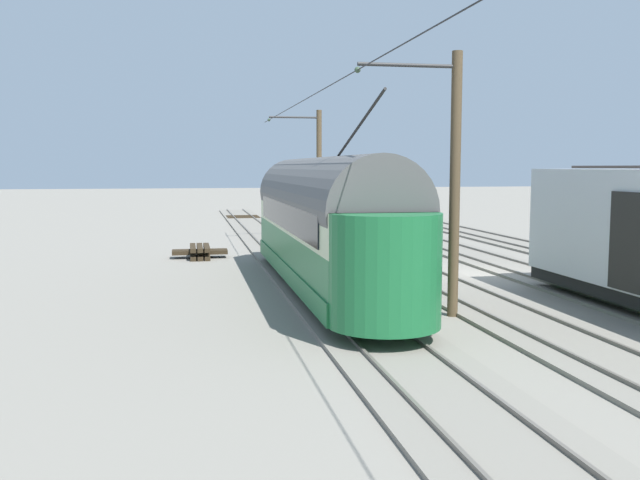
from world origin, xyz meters
name	(u,v)px	position (x,y,z in m)	size (l,w,h in m)	color
ground_plane	(476,275)	(0.00, 0.00, 0.00)	(220.00, 220.00, 0.00)	gray
track_streetcar_siding	(621,268)	(-6.21, -0.31, 0.05)	(2.80, 80.00, 0.18)	slate
track_adjacent_siding	(523,271)	(-2.07, -0.31, 0.05)	(2.80, 80.00, 0.18)	slate
track_third_siding	(420,274)	(2.07, -0.31, 0.05)	(2.80, 80.00, 0.18)	slate
track_outer_siding	(310,277)	(6.21, -0.31, 0.05)	(2.80, 80.00, 0.18)	slate
vintage_streetcar	(324,221)	(6.21, 2.33, 2.26)	(2.65, 16.57, 5.55)	#196033
catenary_pole_foreground	(318,173)	(3.63, -12.63, 3.65)	(2.88, 0.28, 6.98)	#4C3D28
catenary_pole_mid_near	(452,180)	(3.63, 6.72, 3.65)	(2.88, 0.28, 6.98)	#4C3D28
overhead_wire_run	(353,73)	(6.16, 5.98, 6.44)	(2.67, 42.70, 0.18)	black
switch_stand	(570,234)	(-7.89, -7.03, 0.70)	(0.50, 0.30, 1.24)	black
spare_tie_stack	(200,252)	(9.99, -6.84, 0.27)	(2.40, 2.40, 0.54)	#2D2316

